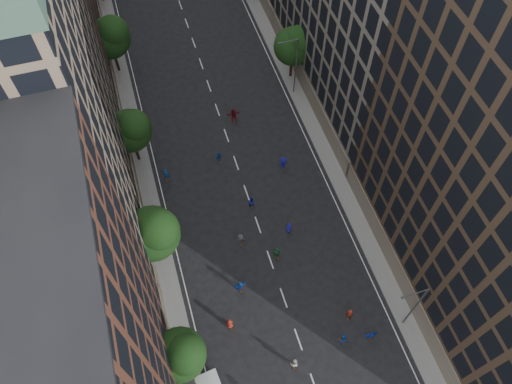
% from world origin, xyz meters
% --- Properties ---
extents(ground, '(240.00, 240.00, 0.00)m').
position_xyz_m(ground, '(0.00, 40.00, 0.00)').
color(ground, black).
rests_on(ground, ground).
extents(sidewalk_left, '(4.00, 105.00, 0.15)m').
position_xyz_m(sidewalk_left, '(-12.00, 47.50, 0.07)').
color(sidewalk_left, slate).
rests_on(sidewalk_left, ground).
extents(sidewalk_right, '(4.00, 105.00, 0.15)m').
position_xyz_m(sidewalk_right, '(12.00, 47.50, 0.07)').
color(sidewalk_right, slate).
rests_on(sidewalk_right, ground).
extents(bldg_left_b, '(14.00, 26.00, 34.00)m').
position_xyz_m(bldg_left_b, '(-19.00, 35.00, 17.00)').
color(bldg_left_b, '#8D755C').
rests_on(bldg_left_b, ground).
extents(tree_left_1, '(4.80, 4.80, 8.21)m').
position_xyz_m(tree_left_1, '(-11.02, 13.86, 5.55)').
color(tree_left_1, black).
rests_on(tree_left_1, ground).
extents(tree_left_2, '(5.60, 5.60, 9.45)m').
position_xyz_m(tree_left_2, '(-10.99, 25.83, 6.36)').
color(tree_left_2, black).
rests_on(tree_left_2, ground).
extents(tree_left_3, '(5.00, 5.00, 8.58)m').
position_xyz_m(tree_left_3, '(-11.02, 39.85, 5.82)').
color(tree_left_3, black).
rests_on(tree_left_3, ground).
extents(tree_left_4, '(5.40, 5.40, 9.08)m').
position_xyz_m(tree_left_4, '(-11.00, 55.84, 6.10)').
color(tree_left_4, black).
rests_on(tree_left_4, ground).
extents(tree_right_a, '(5.00, 5.00, 8.39)m').
position_xyz_m(tree_right_a, '(11.38, 47.85, 5.63)').
color(tree_right_a, black).
rests_on(tree_right_a, ground).
extents(streetlamp_near, '(2.64, 0.22, 9.06)m').
position_xyz_m(streetlamp_near, '(10.37, 12.00, 5.17)').
color(streetlamp_near, '#595B60').
rests_on(streetlamp_near, ground).
extents(streetlamp_far, '(2.64, 0.22, 9.06)m').
position_xyz_m(streetlamp_far, '(10.37, 45.00, 5.17)').
color(streetlamp_far, '#595B60').
rests_on(streetlamp_far, ground).
extents(skater_2, '(0.97, 0.87, 1.66)m').
position_xyz_m(skater_2, '(4.00, 12.05, 0.83)').
color(skater_2, '#1643BA').
rests_on(skater_2, ground).
extents(skater_5, '(1.46, 0.58, 1.53)m').
position_xyz_m(skater_5, '(6.79, 11.59, 0.77)').
color(skater_5, '#1533AE').
rests_on(skater_5, ground).
extents(skater_6, '(0.86, 0.60, 1.66)m').
position_xyz_m(skater_6, '(-6.10, 16.76, 0.83)').
color(skater_6, '#A6281B').
rests_on(skater_6, ground).
extents(skater_7, '(0.78, 0.65, 1.81)m').
position_xyz_m(skater_7, '(5.62, 14.20, 0.91)').
color(skater_7, maroon).
rests_on(skater_7, ground).
extents(skater_8, '(0.88, 0.71, 1.68)m').
position_xyz_m(skater_8, '(-1.29, 11.29, 0.84)').
color(skater_8, white).
rests_on(skater_8, ground).
extents(skater_9, '(1.10, 0.72, 1.59)m').
position_xyz_m(skater_9, '(-2.47, 25.42, 0.80)').
color(skater_9, '#434247').
rests_on(skater_9, ground).
extents(skater_10, '(1.19, 0.72, 1.90)m').
position_xyz_m(skater_10, '(0.75, 22.66, 0.95)').
color(skater_10, '#1F673A').
rests_on(skater_10, ground).
extents(skater_11, '(1.57, 0.58, 1.66)m').
position_xyz_m(skater_11, '(-4.01, 20.21, 0.83)').
color(skater_11, '#1446A9').
rests_on(skater_11, ground).
extents(skater_12, '(0.87, 0.73, 1.51)m').
position_xyz_m(skater_12, '(3.04, 25.24, 0.75)').
color(skater_12, '#1D15AC').
rests_on(skater_12, ground).
extents(skater_13, '(0.77, 0.60, 1.89)m').
position_xyz_m(skater_13, '(-8.50, 36.14, 0.94)').
color(skater_13, '#124393').
rests_on(skater_13, ground).
extents(skater_14, '(0.84, 0.66, 1.70)m').
position_xyz_m(skater_14, '(-0.04, 29.66, 0.85)').
color(skater_14, '#141EA6').
rests_on(skater_14, ground).
extents(skater_15, '(1.25, 0.76, 1.88)m').
position_xyz_m(skater_15, '(5.20, 33.62, 0.94)').
color(skater_15, '#11128E').
rests_on(skater_15, ground).
extents(skater_16, '(0.98, 0.43, 1.66)m').
position_xyz_m(skater_16, '(-1.89, 36.85, 0.83)').
color(skater_16, '#134BA0').
rests_on(skater_16, ground).
extents(skater_17, '(1.80, 0.59, 1.94)m').
position_xyz_m(skater_17, '(1.60, 42.67, 0.97)').
color(skater_17, maroon).
rests_on(skater_17, ground).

